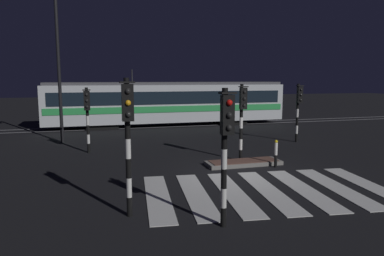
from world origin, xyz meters
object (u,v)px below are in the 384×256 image
at_px(street_lamp_trackside_left, 58,51).
at_px(tram, 168,102).
at_px(traffic_light_corner_near_left, 128,127).
at_px(traffic_light_corner_far_left, 87,110).
at_px(traffic_light_median_centre, 242,111).
at_px(bollard_island_edge, 276,154).
at_px(traffic_light_kerb_mid_left, 226,137).
at_px(traffic_light_corner_far_right, 299,104).

xyz_separation_m(street_lamp_trackside_left, tram, (7.17, 5.52, -3.19)).
xyz_separation_m(traffic_light_corner_near_left, tram, (4.76, 17.22, -0.58)).
distance_m(traffic_light_corner_far_left, traffic_light_median_centre, 7.21).
height_order(tram, bollard_island_edge, tram).
height_order(traffic_light_median_centre, traffic_light_corner_near_left, traffic_light_corner_near_left).
distance_m(traffic_light_kerb_mid_left, bollard_island_edge, 6.57).
distance_m(traffic_light_corner_far_right, bollard_island_edge, 6.42).
xyz_separation_m(traffic_light_corner_far_right, street_lamp_trackside_left, (-12.55, 3.30, 2.81)).
height_order(traffic_light_kerb_mid_left, traffic_light_corner_far_right, traffic_light_kerb_mid_left).
distance_m(traffic_light_corner_far_right, tram, 10.34).
relative_size(traffic_light_median_centre, tram, 0.18).
bearing_deg(traffic_light_kerb_mid_left, street_lamp_trackside_left, 109.10).
bearing_deg(bollard_island_edge, traffic_light_median_centre, 121.50).
bearing_deg(traffic_light_corner_far_left, street_lamp_trackside_left, 113.90).
distance_m(traffic_light_median_centre, traffic_light_corner_far_right, 5.91).
relative_size(traffic_light_median_centre, traffic_light_corner_far_right, 1.02).
xyz_separation_m(traffic_light_median_centre, street_lamp_trackside_left, (-7.70, 6.67, 2.77)).
bearing_deg(street_lamp_trackside_left, traffic_light_corner_near_left, -78.38).
xyz_separation_m(traffic_light_corner_far_right, bollard_island_edge, (-3.99, -4.77, -1.58)).
bearing_deg(traffic_light_median_centre, traffic_light_corner_near_left, -136.51).
relative_size(traffic_light_median_centre, street_lamp_trackside_left, 0.42).
distance_m(traffic_light_corner_far_left, traffic_light_corner_near_left, 8.59).
relative_size(traffic_light_median_centre, bollard_island_edge, 2.96).
height_order(traffic_light_kerb_mid_left, traffic_light_median_centre, traffic_light_kerb_mid_left).
height_order(traffic_light_kerb_mid_left, street_lamp_trackside_left, street_lamp_trackside_left).
distance_m(traffic_light_kerb_mid_left, street_lamp_trackside_left, 14.00).
distance_m(street_lamp_trackside_left, tram, 9.60).
height_order(traffic_light_median_centre, street_lamp_trackside_left, street_lamp_trackside_left).
height_order(traffic_light_kerb_mid_left, tram, tram).
bearing_deg(tram, traffic_light_corner_near_left, -105.47).
xyz_separation_m(traffic_light_corner_far_left, traffic_light_median_centre, (6.30, -3.50, 0.13)).
xyz_separation_m(traffic_light_corner_near_left, bollard_island_edge, (6.16, 3.62, -1.77)).
distance_m(traffic_light_median_centre, street_lamp_trackside_left, 10.56).
height_order(street_lamp_trackside_left, tram, street_lamp_trackside_left).
distance_m(tram, bollard_island_edge, 13.72).
bearing_deg(tram, traffic_light_corner_far_right, -58.60).
height_order(traffic_light_kerb_mid_left, traffic_light_corner_near_left, traffic_light_corner_near_left).
bearing_deg(traffic_light_corner_near_left, traffic_light_median_centre, 43.49).
distance_m(traffic_light_corner_near_left, tram, 17.88).
bearing_deg(traffic_light_kerb_mid_left, traffic_light_corner_far_left, 107.48).
relative_size(traffic_light_corner_far_left, traffic_light_median_centre, 0.94).
bearing_deg(traffic_light_median_centre, street_lamp_trackside_left, 139.12).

